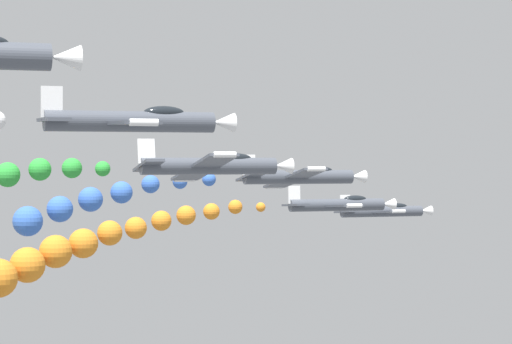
% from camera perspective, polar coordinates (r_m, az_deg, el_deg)
% --- Properties ---
extents(airplane_lead, '(9.56, 10.35, 2.40)m').
position_cam_1_polar(airplane_lead, '(115.35, 6.56, -2.01)').
color(airplane_lead, '#474C56').
extents(airplane_left_inner, '(9.57, 10.35, 2.34)m').
position_cam_1_polar(airplane_left_inner, '(99.82, 4.27, -1.68)').
color(airplane_left_inner, '#474C56').
extents(smoke_trail_left_inner, '(15.13, 32.49, 9.90)m').
position_cam_1_polar(smoke_trail_left_inner, '(84.12, -12.82, -5.52)').
color(smoke_trail_left_inner, orange).
extents(airplane_right_inner, '(9.48, 10.35, 2.83)m').
position_cam_1_polar(airplane_right_inner, '(87.07, 2.31, -0.24)').
color(airplane_right_inner, '#474C56').
extents(smoke_trail_right_inner, '(4.92, 15.71, 4.34)m').
position_cam_1_polar(smoke_trail_right_inner, '(80.21, -8.81, -1.63)').
color(smoke_trail_right_inner, blue).
extents(airplane_left_outer, '(9.47, 10.35, 2.88)m').
position_cam_1_polar(airplane_left_outer, '(71.51, -2.29, 0.33)').
color(airplane_left_outer, '#474C56').
extents(airplane_right_outer, '(9.57, 10.35, 2.33)m').
position_cam_1_polar(airplane_right_outer, '(58.39, -6.30, 2.62)').
color(airplane_right_outer, '#474C56').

